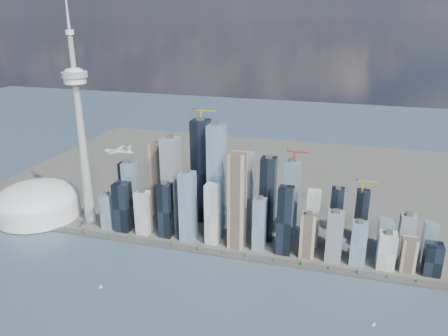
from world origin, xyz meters
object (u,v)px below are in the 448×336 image
(needle_tower, at_px, (80,128))
(airplane, at_px, (118,151))
(sailboat_west, at_px, (101,287))
(dome_stadium, at_px, (37,202))
(sailboat_east, at_px, (374,324))

(needle_tower, distance_m, airplane, 210.73)
(airplane, distance_m, sailboat_west, 254.58)
(needle_tower, xyz_separation_m, sailboat_west, (168.32, -235.98, -232.80))
(dome_stadium, xyz_separation_m, airplane, (306.82, -118.74, 194.49))
(dome_stadium, distance_m, airplane, 382.18)
(sailboat_west, distance_m, sailboat_east, 484.73)
(sailboat_west, height_order, sailboat_east, sailboat_west)
(needle_tower, distance_m, dome_stadium, 241.40)
(dome_stadium, distance_m, sailboat_east, 816.50)
(sailboat_east, bearing_deg, needle_tower, 146.39)
(needle_tower, xyz_separation_m, sailboat_east, (652.06, -204.87, -233.05))
(dome_stadium, relative_size, sailboat_east, 23.01)
(sailboat_east, bearing_deg, dome_stadium, 150.01)
(needle_tower, distance_m, sailboat_east, 722.12)
(sailboat_east, bearing_deg, sailboat_west, 167.51)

